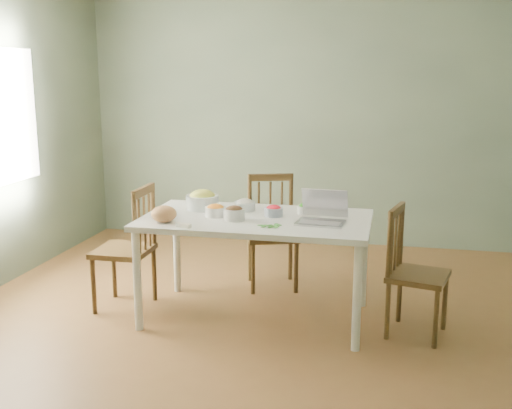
% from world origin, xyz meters
% --- Properties ---
extents(floor, '(5.00, 5.00, 0.00)m').
position_xyz_m(floor, '(0.00, 0.00, 0.00)').
color(floor, brown).
rests_on(floor, ground).
extents(wall_back, '(5.00, 0.00, 2.70)m').
position_xyz_m(wall_back, '(0.00, 2.50, 1.35)').
color(wall_back, gray).
rests_on(wall_back, ground).
extents(wall_front, '(5.00, 0.00, 2.70)m').
position_xyz_m(wall_front, '(0.00, -2.50, 1.35)').
color(wall_front, gray).
rests_on(wall_front, ground).
extents(dining_table, '(1.72, 0.97, 0.81)m').
position_xyz_m(dining_table, '(-0.10, 0.19, 0.40)').
color(dining_table, white).
rests_on(dining_table, floor).
extents(chair_far, '(0.55, 0.53, 0.99)m').
position_xyz_m(chair_far, '(-0.11, 0.91, 0.50)').
color(chair_far, '#3F2B16').
rests_on(chair_far, floor).
extents(chair_left, '(0.43, 0.45, 1.01)m').
position_xyz_m(chair_left, '(-1.19, 0.17, 0.50)').
color(chair_left, '#3F2B16').
rests_on(chair_left, floor).
extents(chair_right, '(0.49, 0.50, 0.95)m').
position_xyz_m(chair_right, '(1.12, 0.13, 0.47)').
color(chair_right, '#3F2B16').
rests_on(chair_right, floor).
extents(bread_boule, '(0.24, 0.24, 0.12)m').
position_xyz_m(bread_boule, '(-0.73, -0.11, 0.87)').
color(bread_boule, tan).
rests_on(bread_boule, dining_table).
extents(butter_stick, '(0.12, 0.07, 0.03)m').
position_xyz_m(butter_stick, '(-0.53, -0.23, 0.82)').
color(butter_stick, white).
rests_on(butter_stick, dining_table).
extents(bowl_squash, '(0.34, 0.34, 0.15)m').
position_xyz_m(bowl_squash, '(-0.58, 0.38, 0.88)').
color(bowl_squash, '#F6E65E').
rests_on(bowl_squash, dining_table).
extents(bowl_carrot, '(0.22, 0.22, 0.09)m').
position_xyz_m(bowl_carrot, '(-0.41, 0.16, 0.85)').
color(bowl_carrot, orange).
rests_on(bowl_carrot, dining_table).
extents(bowl_onion, '(0.21, 0.21, 0.09)m').
position_xyz_m(bowl_onion, '(-0.24, 0.40, 0.85)').
color(bowl_onion, white).
rests_on(bowl_onion, dining_table).
extents(bowl_mushroom, '(0.18, 0.18, 0.11)m').
position_xyz_m(bowl_mushroom, '(-0.24, 0.07, 0.86)').
color(bowl_mushroom, '#401D0C').
rests_on(bowl_mushroom, dining_table).
extents(bowl_redpep, '(0.18, 0.18, 0.08)m').
position_xyz_m(bowl_redpep, '(0.03, 0.26, 0.85)').
color(bowl_redpep, red).
rests_on(bowl_redpep, dining_table).
extents(bowl_broccoli, '(0.16, 0.16, 0.08)m').
position_xyz_m(bowl_broccoli, '(0.25, 0.40, 0.85)').
color(bowl_broccoli, '#0B5A0D').
rests_on(bowl_broccoli, dining_table).
extents(flatbread, '(0.23, 0.23, 0.02)m').
position_xyz_m(flatbread, '(0.27, 0.57, 0.82)').
color(flatbread, beige).
rests_on(flatbread, dining_table).
extents(basil_bunch, '(0.19, 0.19, 0.02)m').
position_xyz_m(basil_bunch, '(0.05, -0.06, 0.82)').
color(basil_bunch, '#1E4B19').
rests_on(basil_bunch, dining_table).
extents(laptop, '(0.37, 0.34, 0.23)m').
position_xyz_m(laptop, '(0.41, 0.09, 0.92)').
color(laptop, silver).
rests_on(laptop, dining_table).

